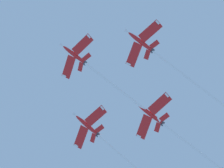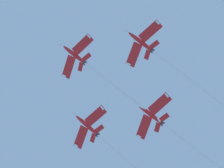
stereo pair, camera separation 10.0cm
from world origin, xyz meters
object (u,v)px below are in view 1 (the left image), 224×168
at_px(jet_slot, 169,129).
at_px(jet_right_wing, 106,142).
at_px(jet_left_wing, 159,56).
at_px(jet_lead, 96,71).

bearing_deg(jet_slot, jet_right_wing, -148.28).
relative_size(jet_left_wing, jet_right_wing, 0.90).
height_order(jet_lead, jet_left_wing, jet_lead).
bearing_deg(jet_left_wing, jet_right_wing, 172.11).
relative_size(jet_lead, jet_slot, 1.08).
distance_m(jet_left_wing, jet_slot, 26.72).
height_order(jet_left_wing, jet_right_wing, jet_right_wing).
distance_m(jet_lead, jet_slot, 35.96).
bearing_deg(jet_right_wing, jet_left_wing, -7.89).
xyz_separation_m(jet_lead, jet_right_wing, (-17.79, 18.84, -8.58)).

